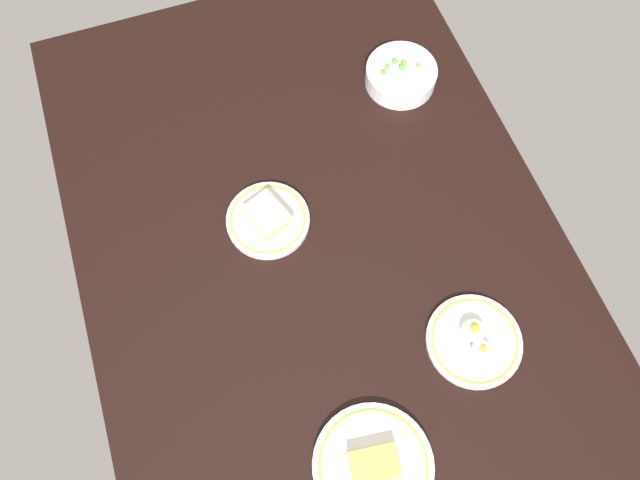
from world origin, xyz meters
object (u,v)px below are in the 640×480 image
(plate_sandwich, at_px, (268,219))
(bowl_peas, at_px, (401,75))
(plate_eggs, at_px, (474,340))
(plate_cheese, at_px, (373,466))

(plate_sandwich, height_order, bowl_peas, bowl_peas)
(plate_eggs, bearing_deg, plate_sandwich, 38.46)
(plate_eggs, relative_size, bowl_peas, 1.13)
(plate_sandwich, bearing_deg, plate_eggs, -141.54)
(plate_sandwich, distance_m, bowl_peas, 0.48)
(bowl_peas, xyz_separation_m, plate_cheese, (-0.79, 0.38, -0.02))
(plate_cheese, bearing_deg, bowl_peas, -25.53)
(plate_sandwich, xyz_separation_m, bowl_peas, (0.25, -0.41, 0.01))
(plate_sandwich, relative_size, plate_cheese, 0.81)
(plate_eggs, height_order, plate_cheese, plate_eggs)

